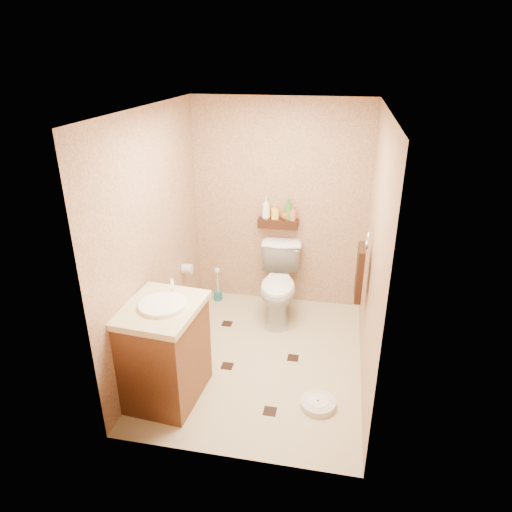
# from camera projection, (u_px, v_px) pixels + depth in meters

# --- Properties ---
(ground) EXTENTS (2.50, 2.50, 0.00)m
(ground) POSITION_uv_depth(u_px,v_px,m) (259.00, 358.00, 4.58)
(ground) COLOR tan
(ground) RESTS_ON ground
(wall_back) EXTENTS (2.00, 0.04, 2.40)m
(wall_back) POSITION_uv_depth(u_px,v_px,m) (279.00, 206.00, 5.21)
(wall_back) COLOR tan
(wall_back) RESTS_ON ground
(wall_front) EXTENTS (2.00, 0.04, 2.40)m
(wall_front) POSITION_uv_depth(u_px,v_px,m) (224.00, 322.00, 2.97)
(wall_front) COLOR tan
(wall_front) RESTS_ON ground
(wall_left) EXTENTS (0.04, 2.50, 2.40)m
(wall_left) POSITION_uv_depth(u_px,v_px,m) (154.00, 240.00, 4.26)
(wall_left) COLOR tan
(wall_left) RESTS_ON ground
(wall_right) EXTENTS (0.04, 2.50, 2.40)m
(wall_right) POSITION_uv_depth(u_px,v_px,m) (374.00, 257.00, 3.92)
(wall_right) COLOR tan
(wall_right) RESTS_ON ground
(ceiling) EXTENTS (2.00, 2.50, 0.02)m
(ceiling) POSITION_uv_depth(u_px,v_px,m) (260.00, 109.00, 3.60)
(ceiling) COLOR silver
(ceiling) RESTS_ON wall_back
(wall_shelf) EXTENTS (0.46, 0.14, 0.10)m
(wall_shelf) POSITION_uv_depth(u_px,v_px,m) (278.00, 223.00, 5.21)
(wall_shelf) COLOR #371C0F
(wall_shelf) RESTS_ON wall_back
(floor_accents) EXTENTS (1.19, 1.38, 0.01)m
(floor_accents) POSITION_uv_depth(u_px,v_px,m) (266.00, 362.00, 4.52)
(floor_accents) COLOR black
(floor_accents) RESTS_ON ground
(toilet) EXTENTS (0.53, 0.84, 0.82)m
(toilet) POSITION_uv_depth(u_px,v_px,m) (279.00, 284.00, 5.15)
(toilet) COLOR white
(toilet) RESTS_ON ground
(vanity) EXTENTS (0.67, 0.79, 1.05)m
(vanity) POSITION_uv_depth(u_px,v_px,m) (165.00, 351.00, 3.91)
(vanity) COLOR brown
(vanity) RESTS_ON ground
(bathroom_scale) EXTENTS (0.34, 0.34, 0.06)m
(bathroom_scale) POSITION_uv_depth(u_px,v_px,m) (318.00, 403.00, 3.94)
(bathroom_scale) COLOR silver
(bathroom_scale) RESTS_ON ground
(toilet_brush) EXTENTS (0.10, 0.10, 0.44)m
(toilet_brush) POSITION_uv_depth(u_px,v_px,m) (218.00, 289.00, 5.60)
(toilet_brush) COLOR #1B6D6B
(toilet_brush) RESTS_ON ground
(towel_ring) EXTENTS (0.12, 0.30, 0.76)m
(towel_ring) POSITION_uv_depth(u_px,v_px,m) (360.00, 270.00, 4.26)
(towel_ring) COLOR silver
(towel_ring) RESTS_ON wall_right
(toilet_paper) EXTENTS (0.12, 0.11, 0.12)m
(toilet_paper) POSITION_uv_depth(u_px,v_px,m) (187.00, 269.00, 5.08)
(toilet_paper) COLOR silver
(toilet_paper) RESTS_ON wall_left
(bottle_a) EXTENTS (0.10, 0.10, 0.25)m
(bottle_a) POSITION_uv_depth(u_px,v_px,m) (266.00, 208.00, 5.17)
(bottle_a) COLOR white
(bottle_a) RESTS_ON wall_shelf
(bottle_b) EXTENTS (0.10, 0.10, 0.17)m
(bottle_b) POSITION_uv_depth(u_px,v_px,m) (275.00, 212.00, 5.16)
(bottle_b) COLOR yellow
(bottle_b) RESTS_ON wall_shelf
(bottle_c) EXTENTS (0.13, 0.13, 0.13)m
(bottle_c) POSITION_uv_depth(u_px,v_px,m) (286.00, 214.00, 5.15)
(bottle_c) COLOR #C54717
(bottle_c) RESTS_ON wall_shelf
(bottle_d) EXTENTS (0.12, 0.12, 0.25)m
(bottle_d) POSITION_uv_depth(u_px,v_px,m) (288.00, 209.00, 5.12)
(bottle_d) COLOR #39852C
(bottle_d) RESTS_ON wall_shelf
(bottle_e) EXTENTS (0.09, 0.09, 0.17)m
(bottle_e) POSITION_uv_depth(u_px,v_px,m) (293.00, 213.00, 5.13)
(bottle_e) COLOR #DA6948
(bottle_e) RESTS_ON wall_shelf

